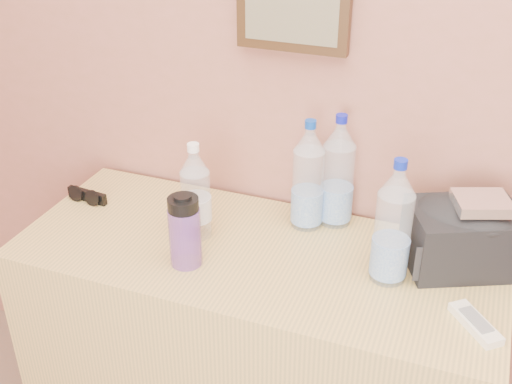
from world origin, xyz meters
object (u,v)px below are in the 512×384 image
(dresser, at_px, (256,363))
(foil_packet, at_px, (482,203))
(ac_remote, at_px, (475,324))
(pet_large_c, at_px, (338,176))
(nalgene_bottle, at_px, (185,230))
(pet_small, at_px, (196,196))
(toiletry_bag, at_px, (463,234))
(sunglasses, at_px, (87,196))
(pet_large_d, at_px, (393,228))
(pet_large_b, at_px, (308,180))

(dresser, relative_size, foil_packet, 10.00)
(ac_remote, bearing_deg, pet_large_c, -168.47)
(dresser, xyz_separation_m, nalgene_bottle, (-0.15, -0.11, 0.50))
(pet_small, height_order, nalgene_bottle, pet_small)
(ac_remote, height_order, toiletry_bag, toiletry_bag)
(ac_remote, bearing_deg, foil_packet, 147.95)
(pet_large_c, xyz_separation_m, sunglasses, (-0.73, -0.15, -0.13))
(dresser, relative_size, sunglasses, 9.63)
(ac_remote, relative_size, toiletry_bag, 0.55)
(nalgene_bottle, relative_size, sunglasses, 1.50)
(dresser, bearing_deg, pet_large_d, 1.44)
(pet_large_c, distance_m, ac_remote, 0.54)
(pet_large_b, bearing_deg, nalgene_bottle, -129.00)
(nalgene_bottle, bearing_deg, foil_packet, 18.68)
(dresser, bearing_deg, pet_small, 174.22)
(pet_large_c, relative_size, sunglasses, 2.44)
(pet_large_d, height_order, ac_remote, pet_large_d)
(foil_packet, bearing_deg, pet_small, -172.11)
(pet_large_c, bearing_deg, pet_large_d, -47.95)
(foil_packet, bearing_deg, nalgene_bottle, -161.32)
(pet_small, xyz_separation_m, toiletry_bag, (0.69, 0.11, -0.03))
(pet_large_b, distance_m, pet_small, 0.31)
(pet_small, bearing_deg, nalgene_bottle, -76.60)
(nalgene_bottle, bearing_deg, ac_remote, 0.64)
(pet_large_d, relative_size, sunglasses, 2.45)
(pet_large_d, bearing_deg, pet_small, 178.96)
(pet_large_b, xyz_separation_m, ac_remote, (0.48, -0.28, -0.13))
(pet_small, relative_size, foil_packet, 2.13)
(pet_large_d, xyz_separation_m, sunglasses, (-0.92, 0.06, -0.13))
(nalgene_bottle, height_order, toiletry_bag, nalgene_bottle)
(pet_large_d, distance_m, foil_packet, 0.22)
(dresser, bearing_deg, toiletry_bag, 14.44)
(pet_large_b, height_order, foil_packet, pet_large_b)
(sunglasses, xyz_separation_m, foil_packet, (1.11, 0.05, 0.18))
(foil_packet, bearing_deg, pet_large_d, -150.09)
(sunglasses, distance_m, foil_packet, 1.12)
(pet_large_c, distance_m, pet_small, 0.39)
(foil_packet, bearing_deg, pet_large_c, 164.93)
(sunglasses, bearing_deg, dresser, -1.25)
(nalgene_bottle, bearing_deg, pet_large_b, 51.00)
(dresser, distance_m, pet_small, 0.55)
(ac_remote, bearing_deg, nalgene_bottle, -129.43)
(pet_large_d, distance_m, toiletry_bag, 0.21)
(pet_large_c, bearing_deg, dresser, -125.48)
(toiletry_bag, bearing_deg, ac_remote, -100.63)
(dresser, height_order, pet_large_b, pet_large_b)
(sunglasses, xyz_separation_m, ac_remote, (1.14, -0.17, -0.01))
(sunglasses, bearing_deg, pet_large_c, 17.32)
(dresser, height_order, pet_large_d, pet_large_d)
(pet_large_c, relative_size, pet_small, 1.19)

